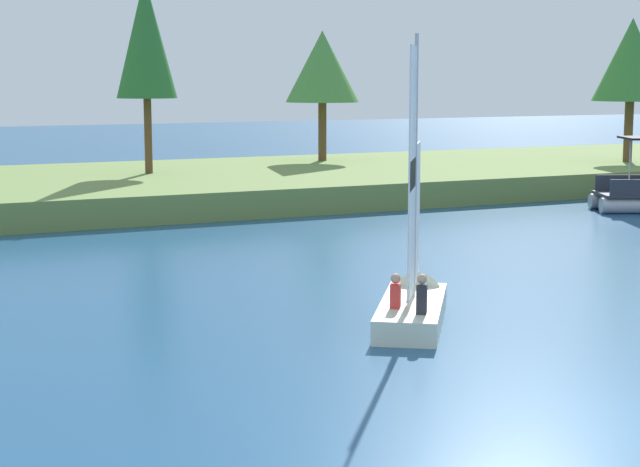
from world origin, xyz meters
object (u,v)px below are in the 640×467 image
at_px(shoreline_tree_midleft, 322,67).
at_px(sailboat, 414,294).
at_px(shoreline_tree_centre, 631,60).
at_px(shoreline_tree_left, 146,38).

xyz_separation_m(shoreline_tree_midleft, sailboat, (-10.71, -26.97, -5.01)).
bearing_deg(shoreline_tree_centre, sailboat, -139.66).
height_order(shoreline_tree_left, shoreline_tree_midleft, shoreline_tree_left).
relative_size(shoreline_tree_midleft, sailboat, 0.99).
height_order(shoreline_tree_left, shoreline_tree_centre, shoreline_tree_left).
distance_m(shoreline_tree_midleft, shoreline_tree_centre, 14.59).
xyz_separation_m(shoreline_tree_left, shoreline_tree_centre, (22.31, -4.05, -0.80)).
bearing_deg(shoreline_tree_left, sailboat, -92.86).
bearing_deg(shoreline_tree_centre, shoreline_tree_midleft, 151.29).
height_order(shoreline_tree_centre, sailboat, shoreline_tree_centre).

